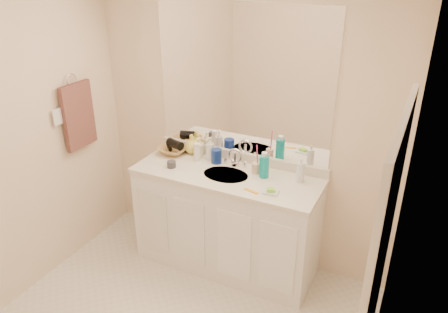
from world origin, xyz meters
The scene contains 26 objects.
wall_back centered at (0.00, 1.30, 1.20)m, with size 2.60×0.02×2.40m, color beige.
wall_right centered at (1.30, 0.00, 1.20)m, with size 0.02×2.60×2.40m, color beige.
vanity_cabinet centered at (0.00, 1.02, 0.42)m, with size 1.50×0.55×0.85m, color white.
countertop centered at (0.00, 1.02, 0.86)m, with size 1.52×0.57×0.03m, color silver.
backsplash centered at (0.00, 1.29, 0.92)m, with size 1.52×0.03×0.08m, color silver.
sink_basin centered at (0.00, 1.00, 0.87)m, with size 0.37×0.37×0.02m, color #B9B2A2.
faucet centered at (0.00, 1.18, 0.94)m, with size 0.02×0.02×0.11m, color silver.
mirror centered at (0.00, 1.29, 1.56)m, with size 1.48×0.01×1.20m, color white.
blue_mug centered at (-0.17, 1.17, 0.94)m, with size 0.09×0.09×0.12m, color navy.
tan_cup centered at (0.20, 1.13, 0.92)m, with size 0.06×0.06×0.09m, color beige.
toothbrush centered at (0.21, 1.13, 1.03)m, with size 0.01×0.01×0.20m, color #DD3A78.
mouthwash_bottle centered at (0.29, 1.10, 0.97)m, with size 0.08×0.08×0.18m, color #0C8F9A.
clear_pump_bottle centered at (0.56, 1.15, 0.96)m, with size 0.06×0.06×0.16m, color white.
soap_dish centered at (0.43, 0.89, 0.89)m, with size 0.11×0.09×0.01m, color silver.
green_soap centered at (0.43, 0.89, 0.90)m, with size 0.06×0.05×0.02m, color #89DE36.
orange_comb centered at (0.29, 0.84, 0.88)m, with size 0.12×0.03×0.01m, color orange.
dark_jar centered at (-0.46, 0.93, 0.91)m, with size 0.07×0.07×0.05m, color #303037.
extra_white_bottle centered at (-0.33, 1.13, 0.96)m, with size 0.05×0.05×0.16m, color white.
soap_bottle_white centered at (-0.24, 1.21, 0.98)m, with size 0.08×0.08×0.20m, color silver.
soap_bottle_cream centered at (-0.36, 1.22, 0.96)m, with size 0.08×0.08×0.17m, color beige.
soap_bottle_yellow centered at (-0.45, 1.25, 0.97)m, with size 0.13×0.13×0.17m, color #E3D658.
wicker_basket centered at (-0.59, 1.17, 0.91)m, with size 0.26×0.26×0.06m, color #AA7E44.
hair_dryer centered at (-0.57, 1.17, 0.97)m, with size 0.08×0.08×0.15m, color black.
towel_ring centered at (-1.27, 0.77, 1.55)m, with size 0.11×0.11×0.01m, color silver.
hand_towel centered at (-1.25, 0.77, 1.25)m, with size 0.04×0.32×0.55m, color #432624.
switch_plate centered at (-1.27, 0.57, 1.30)m, with size 0.01×0.09×0.13m, color white.
Camera 1 is at (1.35, -1.76, 2.47)m, focal length 35.00 mm.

